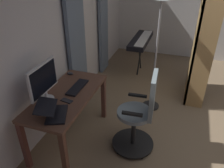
% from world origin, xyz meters
% --- Properties ---
extents(back_room_partition, '(5.85, 0.10, 2.56)m').
position_xyz_m(back_room_partition, '(0.00, -2.62, 1.28)').
color(back_room_partition, silver).
rests_on(back_room_partition, ground).
extents(curtain_left_panel, '(0.39, 0.06, 2.20)m').
position_xyz_m(curtain_left_panel, '(-1.56, -2.51, 1.10)').
color(curtain_left_panel, slate).
rests_on(curtain_left_panel, ground).
extents(curtain_right_panel, '(0.53, 0.06, 2.20)m').
position_xyz_m(curtain_right_panel, '(-0.35, -2.51, 1.10)').
color(curtain_right_panel, slate).
rests_on(curtain_right_panel, ground).
extents(desk, '(1.29, 0.60, 0.73)m').
position_xyz_m(desk, '(0.66, -2.17, 0.62)').
color(desk, brown).
rests_on(desk, ground).
extents(office_chair, '(0.56, 0.56, 1.10)m').
position_xyz_m(office_chair, '(0.50, -1.25, 0.51)').
color(office_chair, black).
rests_on(office_chair, ground).
extents(computer_monitor, '(0.52, 0.18, 0.46)m').
position_xyz_m(computer_monitor, '(0.82, -2.35, 0.99)').
color(computer_monitor, silver).
rests_on(computer_monitor, desk).
extents(computer_keyboard, '(0.42, 0.14, 0.02)m').
position_xyz_m(computer_keyboard, '(0.47, -2.11, 0.74)').
color(computer_keyboard, black).
rests_on(computer_keyboard, desk).
extents(laptop, '(0.43, 0.42, 0.15)m').
position_xyz_m(laptop, '(1.07, -2.10, 0.78)').
color(laptop, black).
rests_on(laptop, desk).
extents(computer_mouse, '(0.06, 0.10, 0.04)m').
position_xyz_m(computer_mouse, '(0.16, -2.39, 0.75)').
color(computer_mouse, '#333338').
rests_on(computer_mouse, desk).
extents(cell_phone_by_monitor, '(0.09, 0.15, 0.01)m').
position_xyz_m(cell_phone_by_monitor, '(0.78, -2.10, 0.73)').
color(cell_phone_by_monitor, '#232328').
rests_on(cell_phone_by_monitor, desk).
extents(bookshelf, '(0.80, 0.30, 1.83)m').
position_xyz_m(bookshelf, '(-1.09, -0.63, 0.91)').
color(bookshelf, '#AB834E').
rests_on(bookshelf, ground).
extents(piano_keyboard, '(1.11, 0.33, 0.78)m').
position_xyz_m(piano_keyboard, '(-1.68, -1.73, 0.71)').
color(piano_keyboard, black).
rests_on(piano_keyboard, ground).
extents(floor_lamp, '(0.28, 0.28, 1.90)m').
position_xyz_m(floor_lamp, '(-0.46, -1.25, 1.47)').
color(floor_lamp, black).
rests_on(floor_lamp, ground).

